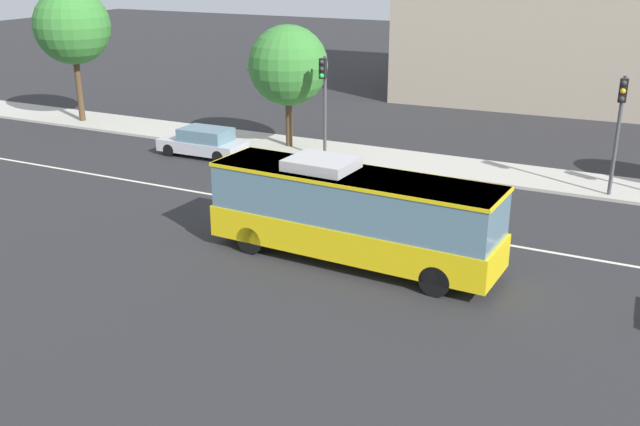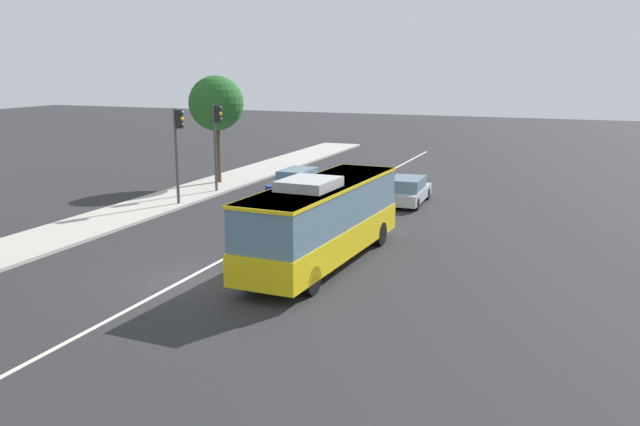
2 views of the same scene
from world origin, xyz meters
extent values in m
plane|color=#28282B|center=(0.00, 0.00, 0.00)|extent=(160.00, 160.00, 0.00)
cube|color=#B2ADA3|center=(0.00, 8.51, 0.07)|extent=(80.00, 3.57, 0.14)
cube|color=silver|center=(0.00, 0.00, 0.01)|extent=(76.00, 0.16, 0.01)
cube|color=yellow|center=(3.53, -3.80, 0.98)|extent=(10.11, 2.97, 1.10)
cube|color=slate|center=(3.53, -3.80, 2.31)|extent=(9.90, 2.88, 1.58)
cube|color=yellow|center=(3.53, -3.80, 3.04)|extent=(10.01, 2.94, 0.12)
cube|color=#B2B2B2|center=(2.33, -3.74, 3.28)|extent=(2.28, 1.90, 0.36)
cylinder|color=black|center=(6.97, -2.86, 0.50)|extent=(1.01, 0.35, 1.00)
cylinder|color=black|center=(6.87, -5.06, 0.50)|extent=(1.01, 0.35, 1.00)
cylinder|color=black|center=(0.18, -2.54, 0.50)|extent=(1.01, 0.35, 1.00)
cylinder|color=black|center=(0.08, -4.74, 0.50)|extent=(1.01, 0.35, 1.00)
cube|color=#B7BABF|center=(15.72, -3.99, 0.52)|extent=(4.56, 1.96, 0.60)
cube|color=slate|center=(15.47, -4.00, 1.14)|extent=(2.58, 1.75, 0.64)
cylinder|color=black|center=(17.19, -3.14, 0.32)|extent=(0.65, 0.24, 0.64)
cylinder|color=black|center=(17.25, -4.74, 0.32)|extent=(0.65, 0.24, 0.64)
cylinder|color=black|center=(14.19, -3.25, 0.32)|extent=(0.65, 0.24, 0.64)
cylinder|color=black|center=(14.25, -4.84, 0.32)|extent=(0.65, 0.24, 0.64)
cube|color=#1E3899|center=(15.86, 2.70, 0.52)|extent=(4.50, 1.81, 0.60)
cube|color=slate|center=(16.11, 2.70, 1.14)|extent=(2.52, 1.66, 0.64)
cylinder|color=black|center=(14.36, 1.91, 0.32)|extent=(0.64, 0.22, 0.64)
cylinder|color=black|center=(14.36, 3.51, 0.32)|extent=(0.64, 0.22, 0.64)
cylinder|color=black|center=(17.36, 1.90, 0.32)|extent=(0.64, 0.22, 0.64)
cylinder|color=black|center=(17.36, 3.50, 0.32)|extent=(0.64, 0.22, 0.64)
cylinder|color=#47474C|center=(14.58, 7.27, 2.60)|extent=(0.16, 0.16, 5.20)
cube|color=black|center=(14.56, 6.99, 4.65)|extent=(0.34, 0.30, 0.96)
sphere|color=#2D2D2D|center=(14.55, 6.84, 4.97)|extent=(0.22, 0.22, 0.22)
sphere|color=#F9A514|center=(14.55, 6.84, 4.65)|extent=(0.22, 0.22, 0.22)
sphere|color=#2D2D2D|center=(14.55, 6.84, 4.33)|extent=(0.22, 0.22, 0.22)
cylinder|color=#47474C|center=(10.60, 7.28, 2.60)|extent=(0.16, 0.16, 5.20)
cube|color=black|center=(10.61, 7.01, 4.65)|extent=(0.33, 0.29, 0.96)
sphere|color=#2D2D2D|center=(10.61, 6.86, 4.97)|extent=(0.22, 0.22, 0.22)
sphere|color=#F9A514|center=(10.61, 6.86, 4.65)|extent=(0.22, 0.22, 0.22)
sphere|color=#2D2D2D|center=(10.61, 6.86, 4.33)|extent=(0.22, 0.22, 0.22)
cylinder|color=#4C3823|center=(17.24, 8.66, 1.90)|extent=(0.36, 0.36, 3.81)
sphere|color=#235B23|center=(17.24, 8.66, 5.08)|extent=(3.40, 3.40, 3.40)
camera|label=1|loc=(12.68, -24.60, 10.00)|focal=40.76mm
camera|label=2|loc=(-19.34, -12.75, 7.44)|focal=37.63mm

